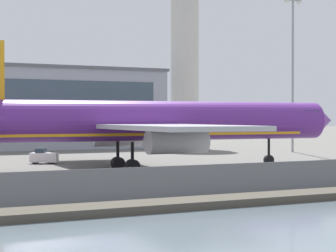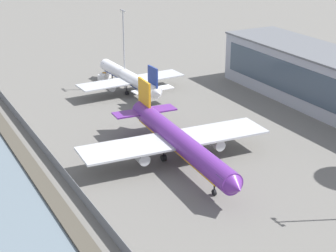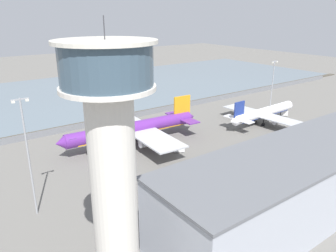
% 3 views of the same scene
% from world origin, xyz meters
% --- Properties ---
extents(ground_plane, '(500.00, 500.00, 0.00)m').
position_xyz_m(ground_plane, '(0.00, 0.00, 0.00)').
color(ground_plane, '#66635E').
extents(shoreline_seawall, '(320.00, 3.00, 0.50)m').
position_xyz_m(shoreline_seawall, '(0.00, -20.50, 0.25)').
color(shoreline_seawall, '#474238').
rests_on(shoreline_seawall, ground).
extents(perimeter_fence, '(280.00, 0.10, 2.24)m').
position_xyz_m(perimeter_fence, '(0.00, -16.00, 1.12)').
color(perimeter_fence, slate).
rests_on(perimeter_fence, ground).
extents(cargo_jet_purple, '(47.44, 40.99, 13.09)m').
position_xyz_m(cargo_jet_purple, '(8.88, 7.18, 5.00)').
color(cargo_jet_purple, '#602889').
rests_on(cargo_jet_purple, ground).
extents(baggage_tug, '(3.57, 3.01, 1.80)m').
position_xyz_m(baggage_tug, '(1.86, 20.56, 0.81)').
color(baggage_tug, white).
rests_on(baggage_tug, ground).
extents(control_tower, '(11.12, 11.12, 38.86)m').
position_xyz_m(control_tower, '(41.76, 58.50, 22.22)').
color(control_tower, beige).
rests_on(control_tower, ground).
extents(apron_light_mast_apron_west, '(3.20, 0.40, 24.47)m').
position_xyz_m(apron_light_mast_apron_west, '(44.86, 28.16, 13.55)').
color(apron_light_mast_apron_west, '#93969B').
rests_on(apron_light_mast_apron_west, ground).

